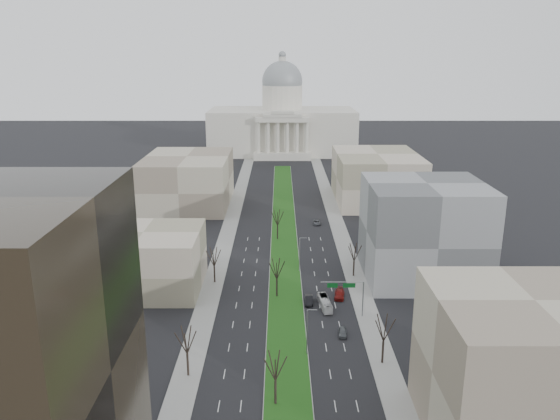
{
  "coord_description": "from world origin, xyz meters",
  "views": [
    {
      "loc": [
        -1.3,
        -34.99,
        53.91
      ],
      "look_at": [
        -1.26,
        104.97,
        13.56
      ],
      "focal_mm": 35.0,
      "sensor_mm": 36.0,
      "label": 1
    }
  ],
  "objects_px": {
    "car_grey_far": "(317,222)",
    "box_van": "(325,303)",
    "car_red": "(339,294)",
    "car_grey_near": "(343,332)",
    "car_black": "(309,300)"
  },
  "relations": [
    {
      "from": "car_grey_near",
      "to": "car_grey_far",
      "type": "bearing_deg",
      "value": 95.6
    },
    {
      "from": "car_black",
      "to": "car_grey_near",
      "type": "bearing_deg",
      "value": -65.27
    },
    {
      "from": "car_red",
      "to": "box_van",
      "type": "bearing_deg",
      "value": -117.3
    },
    {
      "from": "car_grey_near",
      "to": "car_black",
      "type": "height_order",
      "value": "car_black"
    },
    {
      "from": "car_red",
      "to": "car_grey_far",
      "type": "distance_m",
      "value": 55.53
    },
    {
      "from": "car_red",
      "to": "car_grey_far",
      "type": "bearing_deg",
      "value": 99.91
    },
    {
      "from": "car_grey_far",
      "to": "box_van",
      "type": "xyz_separation_m",
      "value": [
        -2.21,
        -60.77,
        0.49
      ]
    },
    {
      "from": "car_red",
      "to": "box_van",
      "type": "relative_size",
      "value": 0.67
    },
    {
      "from": "car_grey_far",
      "to": "car_red",
      "type": "bearing_deg",
      "value": -87.95
    },
    {
      "from": "car_grey_near",
      "to": "car_red",
      "type": "xyz_separation_m",
      "value": [
        1.22,
        17.52,
        0.11
      ]
    },
    {
      "from": "box_van",
      "to": "car_red",
      "type": "bearing_deg",
      "value": 47.47
    },
    {
      "from": "car_grey_near",
      "to": "box_van",
      "type": "bearing_deg",
      "value": 107.07
    },
    {
      "from": "car_red",
      "to": "car_grey_far",
      "type": "height_order",
      "value": "car_red"
    },
    {
      "from": "car_black",
      "to": "car_red",
      "type": "bearing_deg",
      "value": 25.72
    },
    {
      "from": "car_red",
      "to": "box_van",
      "type": "xyz_separation_m",
      "value": [
        -3.77,
        -5.26,
        0.35
      ]
    }
  ]
}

